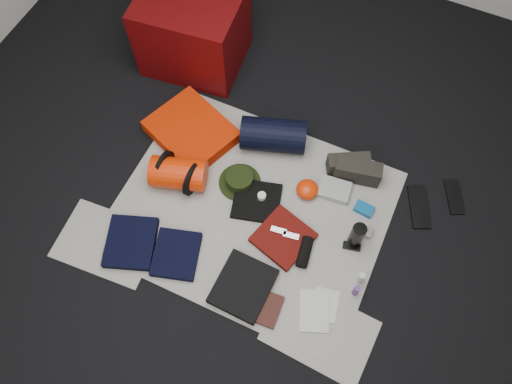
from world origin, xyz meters
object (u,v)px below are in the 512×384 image
at_px(navy_duffel, 273,135).
at_px(stuff_sack, 179,174).
at_px(water_bottle, 357,236).
at_px(paperback_book, 269,309).
at_px(red_cabinet, 193,31).
at_px(sleeping_pad, 191,131).
at_px(compact_camera, 364,231).

bearing_deg(navy_duffel, stuff_sack, -148.88).
relative_size(water_bottle, paperback_book, 1.11).
bearing_deg(paperback_book, navy_duffel, 108.96).
bearing_deg(water_bottle, red_cabinet, 150.22).
height_order(sleeping_pad, navy_duffel, navy_duffel).
bearing_deg(water_bottle, compact_camera, 70.32).
relative_size(red_cabinet, compact_camera, 6.30).
distance_m(sleeping_pad, compact_camera, 1.27).
bearing_deg(red_cabinet, compact_camera, -33.27).
height_order(navy_duffel, paperback_book, navy_duffel).
xyz_separation_m(red_cabinet, navy_duffel, (0.79, -0.44, -0.16)).
xyz_separation_m(navy_duffel, water_bottle, (0.72, -0.42, -0.00)).
height_order(sleeping_pad, stuff_sack, stuff_sack).
bearing_deg(paperback_book, stuff_sack, 144.96).
distance_m(water_bottle, compact_camera, 0.12).
relative_size(navy_duffel, water_bottle, 1.97).
xyz_separation_m(red_cabinet, sleeping_pad, (0.28, -0.60, -0.22)).
distance_m(red_cabinet, stuff_sack, 1.02).
distance_m(sleeping_pad, navy_duffel, 0.54).
relative_size(red_cabinet, sleeping_pad, 1.26).
distance_m(navy_duffel, compact_camera, 0.82).
bearing_deg(red_cabinet, paperback_book, -56.43).
bearing_deg(sleeping_pad, navy_duffel, 17.21).
distance_m(red_cabinet, paperback_book, 1.90).
height_order(sleeping_pad, compact_camera, sleeping_pad).
height_order(sleeping_pad, water_bottle, water_bottle).
relative_size(sleeping_pad, compact_camera, 5.01).
height_order(water_bottle, compact_camera, water_bottle).
xyz_separation_m(navy_duffel, compact_camera, (0.75, -0.34, -0.09)).
bearing_deg(sleeping_pad, water_bottle, -12.15).
bearing_deg(sleeping_pad, compact_camera, -8.21).
bearing_deg(compact_camera, stuff_sack, -171.56).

